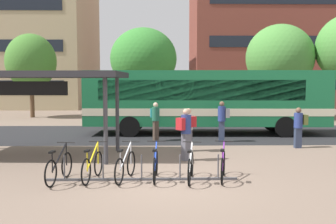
{
  "coord_description": "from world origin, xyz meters",
  "views": [
    {
      "loc": [
        -0.14,
        -9.85,
        2.64
      ],
      "look_at": [
        0.12,
        4.28,
        1.52
      ],
      "focal_mm": 40.52,
      "sensor_mm": 36.0,
      "label": 1
    }
  ],
  "objects_px": {
    "commuter_red_pack_1": "(189,127)",
    "street_tree_1": "(144,59)",
    "parked_bicycle_yellow_1": "(92,166)",
    "street_tree_0": "(280,58)",
    "commuter_teal_pack_2": "(155,119)",
    "parked_bicycle_blue_3": "(156,166)",
    "city_bus": "(207,99)",
    "parked_bicycle_black_0": "(59,168)",
    "commuter_red_pack_3": "(185,131)",
    "commuter_grey_pack_4": "(222,119)",
    "street_tree_3": "(31,62)",
    "parked_bicycle_purple_5": "(223,166)",
    "transit_shelter": "(19,77)",
    "commuter_olive_pack_5": "(299,125)",
    "parked_bicycle_silver_2": "(125,166)",
    "parked_bicycle_white_4": "(191,167)"
  },
  "relations": [
    {
      "from": "parked_bicycle_purple_5",
      "to": "transit_shelter",
      "type": "relative_size",
      "value": 0.23
    },
    {
      "from": "commuter_red_pack_1",
      "to": "city_bus",
      "type": "bearing_deg",
      "value": -44.23
    },
    {
      "from": "parked_bicycle_black_0",
      "to": "parked_bicycle_white_4",
      "type": "xyz_separation_m",
      "value": [
        3.48,
        0.05,
        0.0
      ]
    },
    {
      "from": "parked_bicycle_white_4",
      "to": "commuter_teal_pack_2",
      "type": "xyz_separation_m",
      "value": [
        -1.04,
        6.89,
        0.62
      ]
    },
    {
      "from": "commuter_red_pack_3",
      "to": "commuter_grey_pack_4",
      "type": "xyz_separation_m",
      "value": [
        1.89,
        3.97,
        0.02
      ]
    },
    {
      "from": "parked_bicycle_white_4",
      "to": "parked_bicycle_purple_5",
      "type": "xyz_separation_m",
      "value": [
        0.88,
        0.11,
        0.0
      ]
    },
    {
      "from": "commuter_red_pack_3",
      "to": "street_tree_0",
      "type": "xyz_separation_m",
      "value": [
        7.73,
        14.71,
        3.37
      ]
    },
    {
      "from": "street_tree_3",
      "to": "parked_bicycle_white_4",
      "type": "bearing_deg",
      "value": -60.61
    },
    {
      "from": "parked_bicycle_blue_3",
      "to": "commuter_red_pack_1",
      "type": "bearing_deg",
      "value": -13.68
    },
    {
      "from": "parked_bicycle_silver_2",
      "to": "transit_shelter",
      "type": "bearing_deg",
      "value": 63.2
    },
    {
      "from": "parked_bicycle_silver_2",
      "to": "commuter_olive_pack_5",
      "type": "bearing_deg",
      "value": -39.94
    },
    {
      "from": "street_tree_0",
      "to": "parked_bicycle_silver_2",
      "type": "bearing_deg",
      "value": -118.85
    },
    {
      "from": "commuter_red_pack_3",
      "to": "street_tree_1",
      "type": "relative_size",
      "value": 0.27
    },
    {
      "from": "parked_bicycle_silver_2",
      "to": "street_tree_3",
      "type": "height_order",
      "value": "street_tree_3"
    },
    {
      "from": "street_tree_1",
      "to": "commuter_red_pack_3",
      "type": "bearing_deg",
      "value": -82.24
    },
    {
      "from": "parked_bicycle_yellow_1",
      "to": "parked_bicycle_blue_3",
      "type": "relative_size",
      "value": 0.99
    },
    {
      "from": "parked_bicycle_white_4",
      "to": "street_tree_3",
      "type": "distance_m",
      "value": 21.61
    },
    {
      "from": "city_bus",
      "to": "commuter_red_pack_1",
      "type": "xyz_separation_m",
      "value": [
        -1.26,
        -4.89,
        -0.83
      ]
    },
    {
      "from": "commuter_red_pack_3",
      "to": "commuter_grey_pack_4",
      "type": "bearing_deg",
      "value": 22.31
    },
    {
      "from": "commuter_teal_pack_2",
      "to": "parked_bicycle_silver_2",
      "type": "bearing_deg",
      "value": -27.01
    },
    {
      "from": "street_tree_3",
      "to": "parked_bicycle_purple_5",
      "type": "bearing_deg",
      "value": -58.42
    },
    {
      "from": "commuter_grey_pack_4",
      "to": "street_tree_0",
      "type": "distance_m",
      "value": 12.68
    },
    {
      "from": "parked_bicycle_white_4",
      "to": "commuter_grey_pack_4",
      "type": "distance_m",
      "value": 6.92
    },
    {
      "from": "city_bus",
      "to": "street_tree_1",
      "type": "xyz_separation_m",
      "value": [
        -3.59,
        8.74,
        2.56
      ]
    },
    {
      "from": "street_tree_1",
      "to": "street_tree_3",
      "type": "relative_size",
      "value": 1.06
    },
    {
      "from": "commuter_teal_pack_2",
      "to": "parked_bicycle_blue_3",
      "type": "bearing_deg",
      "value": -20.21
    },
    {
      "from": "transit_shelter",
      "to": "street_tree_0",
      "type": "distance_m",
      "value": 19.47
    },
    {
      "from": "commuter_olive_pack_5",
      "to": "street_tree_0",
      "type": "bearing_deg",
      "value": -106.01
    },
    {
      "from": "parked_bicycle_silver_2",
      "to": "street_tree_1",
      "type": "xyz_separation_m",
      "value": [
        -0.32,
        17.88,
        3.95
      ]
    },
    {
      "from": "commuter_red_pack_3",
      "to": "commuter_olive_pack_5",
      "type": "relative_size",
      "value": 1.08
    },
    {
      "from": "commuter_red_pack_3",
      "to": "parked_bicycle_silver_2",
      "type": "bearing_deg",
      "value": -167.01
    },
    {
      "from": "commuter_teal_pack_2",
      "to": "street_tree_3",
      "type": "relative_size",
      "value": 0.28
    },
    {
      "from": "parked_bicycle_purple_5",
      "to": "commuter_grey_pack_4",
      "type": "xyz_separation_m",
      "value": [
        1.03,
        6.5,
        0.65
      ]
    },
    {
      "from": "parked_bicycle_yellow_1",
      "to": "street_tree_3",
      "type": "bearing_deg",
      "value": 31.28
    },
    {
      "from": "transit_shelter",
      "to": "street_tree_0",
      "type": "xyz_separation_m",
      "value": [
        13.49,
        13.95,
        1.58
      ]
    },
    {
      "from": "parked_bicycle_blue_3",
      "to": "commuter_olive_pack_5",
      "type": "height_order",
      "value": "commuter_olive_pack_5"
    },
    {
      "from": "parked_bicycle_silver_2",
      "to": "commuter_grey_pack_4",
      "type": "bearing_deg",
      "value": -16.5
    },
    {
      "from": "parked_bicycle_black_0",
      "to": "parked_bicycle_purple_5",
      "type": "bearing_deg",
      "value": -79.32
    },
    {
      "from": "transit_shelter",
      "to": "commuter_teal_pack_2",
      "type": "distance_m",
      "value": 6.12
    },
    {
      "from": "commuter_olive_pack_5",
      "to": "street_tree_3",
      "type": "xyz_separation_m",
      "value": [
        -15.18,
        13.52,
        3.22
      ]
    },
    {
      "from": "commuter_red_pack_1",
      "to": "street_tree_3",
      "type": "distance_m",
      "value": 18.06
    },
    {
      "from": "commuter_red_pack_3",
      "to": "parked_bicycle_purple_5",
      "type": "bearing_deg",
      "value": -113.39
    },
    {
      "from": "city_bus",
      "to": "parked_bicycle_black_0",
      "type": "distance_m",
      "value": 10.65
    },
    {
      "from": "street_tree_1",
      "to": "transit_shelter",
      "type": "bearing_deg",
      "value": -104.1
    },
    {
      "from": "street_tree_0",
      "to": "commuter_grey_pack_4",
      "type": "bearing_deg",
      "value": -118.53
    },
    {
      "from": "parked_bicycle_yellow_1",
      "to": "street_tree_1",
      "type": "height_order",
      "value": "street_tree_1"
    },
    {
      "from": "transit_shelter",
      "to": "commuter_grey_pack_4",
      "type": "bearing_deg",
      "value": 25.19
    },
    {
      "from": "commuter_red_pack_1",
      "to": "street_tree_1",
      "type": "distance_m",
      "value": 14.23
    },
    {
      "from": "parked_bicycle_yellow_1",
      "to": "street_tree_0",
      "type": "xyz_separation_m",
      "value": [
        10.39,
        17.25,
        4.01
      ]
    },
    {
      "from": "parked_bicycle_silver_2",
      "to": "parked_bicycle_purple_5",
      "type": "height_order",
      "value": "same"
    }
  ]
}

